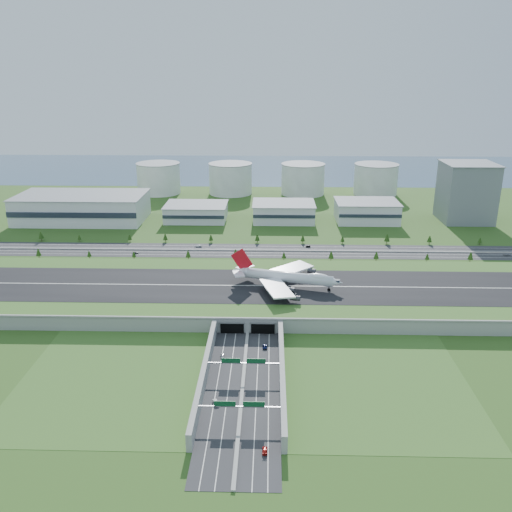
{
  "coord_description": "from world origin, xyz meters",
  "views": [
    {
      "loc": [
        11.99,
        -320.36,
        138.42
      ],
      "look_at": [
        2.4,
        35.0,
        16.24
      ],
      "focal_mm": 38.0,
      "sensor_mm": 36.0,
      "label": 1
    }
  ],
  "objects_px": {
    "car_6": "(507,255)",
    "car_7": "(198,246)",
    "office_tower": "(466,193)",
    "car_4": "(135,253)",
    "car_2": "(265,346)",
    "car_0": "(222,356)",
    "car_3": "(265,450)",
    "car_5": "(308,246)",
    "car_1": "(216,403)",
    "boeing_747": "(286,277)",
    "fuel_tank_a": "(159,178)"
  },
  "relations": [
    {
      "from": "car_6",
      "to": "car_7",
      "type": "bearing_deg",
      "value": 73.84
    },
    {
      "from": "car_6",
      "to": "car_7",
      "type": "distance_m",
      "value": 246.57
    },
    {
      "from": "office_tower",
      "to": "car_2",
      "type": "height_order",
      "value": "office_tower"
    },
    {
      "from": "office_tower",
      "to": "car_6",
      "type": "relative_size",
      "value": 9.73
    },
    {
      "from": "car_4",
      "to": "car_6",
      "type": "relative_size",
      "value": 0.82
    },
    {
      "from": "car_7",
      "to": "car_4",
      "type": "bearing_deg",
      "value": -61.96
    },
    {
      "from": "car_1",
      "to": "car_2",
      "type": "distance_m",
      "value": 55.72
    },
    {
      "from": "car_1",
      "to": "car_3",
      "type": "distance_m",
      "value": 37.78
    },
    {
      "from": "office_tower",
      "to": "car_7",
      "type": "relative_size",
      "value": 9.31
    },
    {
      "from": "car_1",
      "to": "car_7",
      "type": "distance_m",
      "value": 224.84
    },
    {
      "from": "boeing_747",
      "to": "car_6",
      "type": "bearing_deg",
      "value": 41.76
    },
    {
      "from": "office_tower",
      "to": "boeing_747",
      "type": "xyz_separation_m",
      "value": [
        -177.43,
        -194.52,
        -13.11
      ]
    },
    {
      "from": "office_tower",
      "to": "car_4",
      "type": "height_order",
      "value": "office_tower"
    },
    {
      "from": "car_2",
      "to": "car_0",
      "type": "bearing_deg",
      "value": 26.67
    },
    {
      "from": "car_1",
      "to": "car_5",
      "type": "xyz_separation_m",
      "value": [
        54.55,
        223.57,
        -0.12
      ]
    },
    {
      "from": "car_5",
      "to": "car_4",
      "type": "bearing_deg",
      "value": -83.73
    },
    {
      "from": "office_tower",
      "to": "boeing_747",
      "type": "height_order",
      "value": "office_tower"
    },
    {
      "from": "car_6",
      "to": "boeing_747",
      "type": "bearing_deg",
      "value": 103.93
    },
    {
      "from": "office_tower",
      "to": "car_1",
      "type": "distance_m",
      "value": 378.53
    },
    {
      "from": "office_tower",
      "to": "car_3",
      "type": "height_order",
      "value": "office_tower"
    },
    {
      "from": "car_4",
      "to": "car_5",
      "type": "height_order",
      "value": "car_4"
    },
    {
      "from": "car_4",
      "to": "car_5",
      "type": "relative_size",
      "value": 1.13
    },
    {
      "from": "car_2",
      "to": "car_5",
      "type": "bearing_deg",
      "value": -101.11
    },
    {
      "from": "office_tower",
      "to": "car_5",
      "type": "distance_m",
      "value": 182.28
    },
    {
      "from": "fuel_tank_a",
      "to": "car_4",
      "type": "relative_size",
      "value": 10.79
    },
    {
      "from": "car_2",
      "to": "office_tower",
      "type": "bearing_deg",
      "value": -126.05
    },
    {
      "from": "car_4",
      "to": "car_7",
      "type": "xyz_separation_m",
      "value": [
        47.81,
        18.76,
        0.07
      ]
    },
    {
      "from": "car_7",
      "to": "boeing_747",
      "type": "bearing_deg",
      "value": 40.67
    },
    {
      "from": "car_1",
      "to": "car_5",
      "type": "relative_size",
      "value": 1.18
    },
    {
      "from": "car_4",
      "to": "car_5",
      "type": "xyz_separation_m",
      "value": [
        138.56,
        20.42,
        -0.11
      ]
    },
    {
      "from": "car_2",
      "to": "car_4",
      "type": "height_order",
      "value": "car_4"
    },
    {
      "from": "car_5",
      "to": "car_7",
      "type": "xyz_separation_m",
      "value": [
        -90.75,
        -1.66,
        0.18
      ]
    },
    {
      "from": "car_1",
      "to": "car_7",
      "type": "height_order",
      "value": "car_7"
    },
    {
      "from": "car_0",
      "to": "office_tower",
      "type": "bearing_deg",
      "value": 45.85
    },
    {
      "from": "car_5",
      "to": "car_6",
      "type": "distance_m",
      "value": 156.29
    },
    {
      "from": "office_tower",
      "to": "boeing_747",
      "type": "bearing_deg",
      "value": -132.37
    },
    {
      "from": "car_1",
      "to": "office_tower",
      "type": "bearing_deg",
      "value": 33.36
    },
    {
      "from": "boeing_747",
      "to": "car_0",
      "type": "height_order",
      "value": "boeing_747"
    },
    {
      "from": "car_0",
      "to": "car_6",
      "type": "bearing_deg",
      "value": 31.86
    },
    {
      "from": "car_1",
      "to": "car_4",
      "type": "distance_m",
      "value": 219.84
    },
    {
      "from": "fuel_tank_a",
      "to": "car_0",
      "type": "height_order",
      "value": "fuel_tank_a"
    },
    {
      "from": "car_1",
      "to": "car_4",
      "type": "relative_size",
      "value": 1.05
    },
    {
      "from": "car_4",
      "to": "car_7",
      "type": "distance_m",
      "value": 51.36
    },
    {
      "from": "boeing_747",
      "to": "car_5",
      "type": "height_order",
      "value": "boeing_747"
    },
    {
      "from": "boeing_747",
      "to": "car_1",
      "type": "relative_size",
      "value": 14.75
    },
    {
      "from": "fuel_tank_a",
      "to": "car_5",
      "type": "distance_m",
      "value": 262.37
    },
    {
      "from": "car_2",
      "to": "car_5",
      "type": "height_order",
      "value": "car_2"
    },
    {
      "from": "office_tower",
      "to": "fuel_tank_a",
      "type": "distance_m",
      "value": 340.18
    },
    {
      "from": "car_2",
      "to": "car_6",
      "type": "height_order",
      "value": "car_6"
    },
    {
      "from": "car_0",
      "to": "car_3",
      "type": "height_order",
      "value": "car_0"
    }
  ]
}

